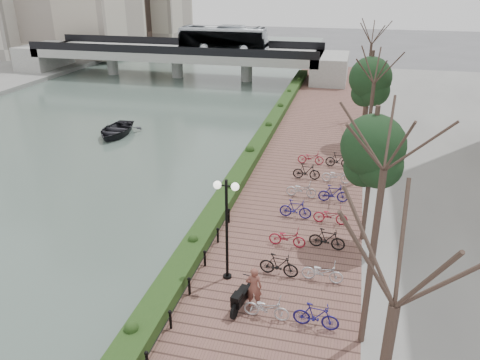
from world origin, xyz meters
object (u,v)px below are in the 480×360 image
(pedestrian, at_px, (254,287))
(boat, at_px, (116,130))
(lamppost, at_px, (226,208))
(motorcycle, at_px, (242,296))

(pedestrian, height_order, boat, pedestrian)
(lamppost, relative_size, motorcycle, 2.73)
(motorcycle, height_order, boat, motorcycle)
(motorcycle, height_order, pedestrian, pedestrian)
(pedestrian, xyz_separation_m, boat, (-15.55, 18.80, -0.85))
(lamppost, bearing_deg, motorcycle, -59.04)
(motorcycle, relative_size, pedestrian, 0.95)
(motorcycle, bearing_deg, pedestrian, 33.29)
(motorcycle, bearing_deg, boat, 138.44)
(pedestrian, bearing_deg, motorcycle, 14.43)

